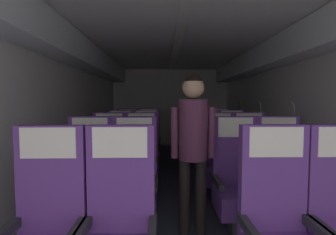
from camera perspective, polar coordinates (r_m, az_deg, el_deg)
name	(u,v)px	position (r m, az deg, el deg)	size (l,w,h in m)	color
ground	(178,189)	(3.99, 2.28, -15.59)	(3.63, 7.94, 0.02)	#2D3342
fuselage_shell	(177,79)	(4.05, 2.12, 8.61)	(3.51, 7.59, 2.29)	silver
seat_a_left_window	(45,235)	(1.91, -25.83, -22.54)	(0.48, 0.47, 1.15)	#38383D
seat_a_left_aisle	(119,233)	(1.80, -10.93, -24.07)	(0.48, 0.47, 1.15)	#38383D
seat_a_right_window	(280,232)	(1.92, 23.68, -22.37)	(0.48, 0.47, 1.15)	#38383D
seat_b_left_window	(89,185)	(2.74, -17.31, -14.19)	(0.48, 0.47, 1.15)	#38383D
seat_b_left_aisle	(134,185)	(2.64, -7.64, -14.74)	(0.48, 0.47, 1.15)	#38383D
seat_b_right_aisle	(281,184)	(2.90, 23.91, -13.35)	(0.48, 0.47, 1.15)	#38383D
seat_b_right_window	(237,184)	(2.74, 15.14, -14.14)	(0.48, 0.47, 1.15)	#38383D
seat_c_left_window	(108,163)	(3.59, -13.19, -9.85)	(0.48, 0.47, 1.15)	#38383D
seat_c_left_aisle	(141,163)	(3.53, -6.02, -9.98)	(0.48, 0.47, 1.15)	#38383D
seat_c_right_aisle	(250,162)	(3.73, 17.90, -9.40)	(0.48, 0.47, 1.15)	#38383D
seat_c_right_window	(218,162)	(3.61, 11.18, -9.74)	(0.48, 0.47, 1.15)	#38383D
seat_d_left_window	(121,150)	(4.49, -10.55, -7.07)	(0.48, 0.47, 1.15)	#38383D
seat_d_left_aisle	(146,150)	(4.43, -4.91, -7.16)	(0.48, 0.47, 1.15)	#38383D
seat_d_right_aisle	(232,149)	(4.58, 14.16, -6.91)	(0.48, 0.47, 1.15)	#38383D
seat_d_right_window	(207,149)	(4.48, 8.62, -7.06)	(0.48, 0.47, 1.15)	#38383D
seat_e_left_window	(127,141)	(5.37, -9.09, -5.27)	(0.48, 0.47, 1.15)	#38383D
seat_e_left_aisle	(149,141)	(5.34, -4.26, -5.30)	(0.48, 0.47, 1.15)	#38383D
seat_e_right_aisle	(219,141)	(5.46, 11.43, -5.16)	(0.48, 0.47, 1.15)	#38383D
seat_e_right_window	(199,141)	(5.39, 6.96, -5.22)	(0.48, 0.47, 1.15)	#38383D
flight_attendant	(193,137)	(2.49, 5.60, -4.29)	(0.43, 0.28, 1.57)	black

